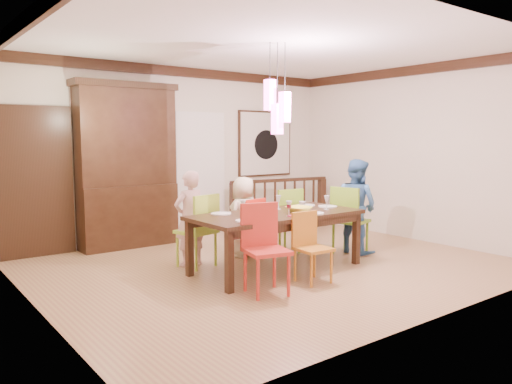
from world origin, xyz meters
TOP-DOWN VIEW (x-y plane):
  - floor at (0.00, 0.00)m, footprint 6.00×6.00m
  - ceiling at (0.00, 0.00)m, footprint 6.00×6.00m
  - wall_back at (0.00, 2.50)m, footprint 6.00×0.00m
  - wall_left at (-3.00, 0.00)m, footprint 0.00×5.00m
  - wall_right at (3.00, 0.00)m, footprint 0.00×5.00m
  - crown_molding at (0.00, 0.00)m, footprint 6.00×5.00m
  - panel_door at (-2.40, 2.45)m, footprint 1.04×0.07m
  - white_doorway at (0.35, 2.46)m, footprint 0.97×0.05m
  - painting at (1.80, 2.46)m, footprint 1.25×0.06m
  - pendant_cluster at (-0.11, -0.21)m, footprint 0.27×0.21m
  - dining_table at (-0.11, -0.21)m, footprint 2.27×1.05m
  - chair_far_left at (-0.86, 0.56)m, footprint 0.53×0.53m
  - chair_far_mid at (-0.10, 0.49)m, footprint 0.45×0.45m
  - chair_far_right at (0.57, 0.48)m, footprint 0.47×0.47m
  - chair_near_left at (-0.85, -0.93)m, footprint 0.54×0.54m
  - chair_near_mid at (-0.13, -0.92)m, footprint 0.40×0.40m
  - chair_end_right at (1.36, -0.15)m, footprint 0.55×0.55m
  - china_hutch at (-1.08, 2.30)m, footprint 1.63×0.46m
  - balustrade at (1.75, 1.95)m, footprint 2.07×0.35m
  - person_far_left at (-0.90, 0.67)m, footprint 0.49×0.35m
  - person_far_mid at (-0.02, 0.65)m, footprint 0.65×0.51m
  - person_end_right at (1.46, -0.16)m, footprint 0.56×0.71m
  - serving_bowl at (0.15, -0.35)m, footprint 0.34×0.34m
  - small_bowl at (-0.36, -0.10)m, footprint 0.27×0.27m
  - cup_left at (-0.54, -0.29)m, footprint 0.14×0.14m
  - cup_right at (0.49, -0.04)m, footprint 0.12×0.12m
  - plate_far_left at (-0.75, 0.12)m, footprint 0.26×0.26m
  - plate_far_mid at (-0.18, 0.04)m, footprint 0.26×0.26m
  - plate_far_right at (0.64, 0.05)m, footprint 0.26×0.26m
  - plate_near_left at (-0.82, -0.52)m, footprint 0.26×0.26m
  - plate_near_mid at (0.22, -0.56)m, footprint 0.26×0.26m
  - plate_end_right at (0.80, -0.22)m, footprint 0.26×0.26m
  - wine_glass_a at (-0.57, -0.11)m, footprint 0.08×0.08m
  - wine_glass_b at (0.11, 0.02)m, footprint 0.08×0.08m
  - wine_glass_c at (-0.17, -0.52)m, footprint 0.08×0.08m
  - wine_glass_d at (0.61, -0.40)m, footprint 0.08×0.08m
  - napkin at (-0.11, -0.59)m, footprint 0.18×0.14m

SIDE VIEW (x-z plane):
  - floor at x=0.00m, z-range 0.00..0.00m
  - chair_near_mid at x=-0.13m, z-range 0.06..0.89m
  - balustrade at x=1.75m, z-range 0.02..0.98m
  - chair_far_mid at x=-0.10m, z-range 0.06..0.94m
  - chair_far_right at x=0.57m, z-range 0.07..1.04m
  - chair_far_left at x=-0.86m, z-range 0.07..1.05m
  - chair_near_left at x=-0.85m, z-range 0.07..1.06m
  - chair_end_right at x=1.36m, z-range 0.07..1.08m
  - person_far_mid at x=-0.02m, z-range 0.00..1.16m
  - person_far_left at x=-0.90m, z-range 0.00..1.28m
  - dining_table at x=-0.11m, z-range 0.30..1.05m
  - person_end_right at x=1.46m, z-range 0.00..1.40m
  - plate_far_left at x=-0.75m, z-range 0.75..0.76m
  - plate_far_mid at x=-0.18m, z-range 0.75..0.76m
  - plate_far_right at x=0.64m, z-range 0.75..0.76m
  - plate_near_left at x=-0.82m, z-range 0.75..0.76m
  - plate_near_mid at x=0.22m, z-range 0.75..0.76m
  - plate_end_right at x=0.80m, z-range 0.75..0.76m
  - napkin at x=-0.11m, z-range 0.75..0.76m
  - small_bowl at x=-0.36m, z-range 0.75..0.82m
  - serving_bowl at x=0.15m, z-range 0.75..0.83m
  - cup_right at x=0.49m, z-range 0.75..0.84m
  - cup_left at x=-0.54m, z-range 0.75..0.85m
  - wine_glass_a at x=-0.57m, z-range 0.75..0.94m
  - wine_glass_b at x=0.11m, z-range 0.75..0.94m
  - wine_glass_c at x=-0.17m, z-range 0.75..0.94m
  - wine_glass_d at x=0.61m, z-range 0.75..0.94m
  - panel_door at x=-2.40m, z-range -0.07..2.17m
  - white_doorway at x=0.35m, z-range -0.06..2.16m
  - china_hutch at x=-1.08m, z-range 0.00..2.57m
  - wall_back at x=0.00m, z-range -1.55..4.45m
  - wall_left at x=-3.00m, z-range -1.05..3.95m
  - wall_right at x=3.00m, z-range -1.05..3.95m
  - painting at x=1.80m, z-range 0.97..2.22m
  - pendant_cluster at x=-0.11m, z-range 1.54..2.68m
  - crown_molding at x=0.00m, z-range 2.74..2.90m
  - ceiling at x=0.00m, z-range 2.90..2.90m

